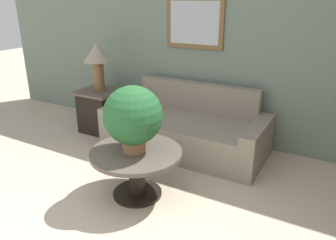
{
  "coord_description": "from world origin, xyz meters",
  "views": [
    {
      "loc": [
        1.57,
        -0.96,
        1.89
      ],
      "look_at": [
        -0.14,
        2.08,
        0.58
      ],
      "focal_mm": 35.0,
      "sensor_mm": 36.0,
      "label": 1
    }
  ],
  "objects_px": {
    "couch_main": "(186,129)",
    "side_table": "(101,110)",
    "table_lamp": "(97,58)",
    "potted_plant_on_table": "(133,117)",
    "coffee_table": "(136,163)"
  },
  "relations": [
    {
      "from": "couch_main",
      "to": "side_table",
      "type": "xyz_separation_m",
      "value": [
        -1.38,
        -0.05,
        0.05
      ]
    },
    {
      "from": "table_lamp",
      "to": "potted_plant_on_table",
      "type": "bearing_deg",
      "value": -39.52
    },
    {
      "from": "couch_main",
      "to": "potted_plant_on_table",
      "type": "height_order",
      "value": "potted_plant_on_table"
    },
    {
      "from": "side_table",
      "to": "potted_plant_on_table",
      "type": "relative_size",
      "value": 0.96
    },
    {
      "from": "couch_main",
      "to": "side_table",
      "type": "relative_size",
      "value": 3.33
    },
    {
      "from": "couch_main",
      "to": "coffee_table",
      "type": "xyz_separation_m",
      "value": [
        0.06,
        -1.22,
        0.09
      ]
    },
    {
      "from": "table_lamp",
      "to": "potted_plant_on_table",
      "type": "height_order",
      "value": "table_lamp"
    },
    {
      "from": "side_table",
      "to": "potted_plant_on_table",
      "type": "bearing_deg",
      "value": -39.52
    },
    {
      "from": "table_lamp",
      "to": "potted_plant_on_table",
      "type": "relative_size",
      "value": 1.05
    },
    {
      "from": "coffee_table",
      "to": "potted_plant_on_table",
      "type": "bearing_deg",
      "value": -159.81
    },
    {
      "from": "side_table",
      "to": "potted_plant_on_table",
      "type": "height_order",
      "value": "potted_plant_on_table"
    },
    {
      "from": "couch_main",
      "to": "table_lamp",
      "type": "xyz_separation_m",
      "value": [
        -1.38,
        -0.05,
        0.83
      ]
    },
    {
      "from": "couch_main",
      "to": "table_lamp",
      "type": "bearing_deg",
      "value": -177.73
    },
    {
      "from": "coffee_table",
      "to": "potted_plant_on_table",
      "type": "xyz_separation_m",
      "value": [
        -0.01,
        -0.01,
        0.49
      ]
    },
    {
      "from": "table_lamp",
      "to": "couch_main",
      "type": "bearing_deg",
      "value": 2.27
    }
  ]
}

